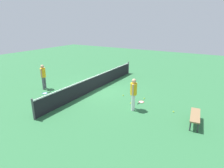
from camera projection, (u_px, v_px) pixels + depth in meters
ground_plane at (96, 89)px, 13.11m from camera, size 40.00×40.00×0.00m
court_net at (96, 82)px, 12.96m from camera, size 10.09×0.09×1.07m
player_near_side at (134, 92)px, 9.76m from camera, size 0.53×0.41×1.70m
player_far_side at (43, 75)px, 12.86m from camera, size 0.52×0.44×1.70m
tennis_racket_near_player at (141, 102)px, 10.99m from camera, size 0.60×0.35×0.03m
tennis_racket_far_player at (45, 93)px, 12.34m from camera, size 0.60×0.41×0.03m
tennis_ball_near_player at (131, 103)px, 10.79m from camera, size 0.07×0.07×0.07m
tennis_ball_by_net at (144, 98)px, 11.45m from camera, size 0.07×0.07×0.07m
tennis_ball_midcourt at (123, 95)px, 11.93m from camera, size 0.07×0.07×0.07m
tennis_ball_baseline at (173, 112)px, 9.76m from camera, size 0.07×0.07×0.07m
courtside_bench at (195, 116)px, 8.51m from camera, size 1.54×0.57×0.48m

